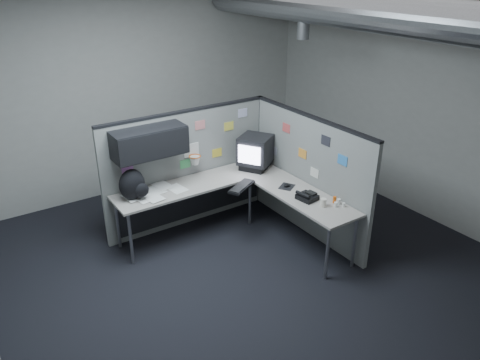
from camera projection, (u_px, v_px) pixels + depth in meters
room at (290, 88)px, 5.16m from camera, size 5.62×5.62×3.22m
partition_back at (179, 160)px, 6.14m from camera, size 2.44×0.42×1.63m
partition_right at (308, 175)px, 6.13m from camera, size 0.07×2.23×1.63m
desk at (227, 193)px, 6.11m from camera, size 2.31×2.11×0.73m
monitor at (255, 152)px, 6.47m from camera, size 0.56×0.56×0.47m
keyboard at (242, 187)px, 5.97m from camera, size 0.48×0.36×0.04m
mouse at (287, 186)px, 6.01m from camera, size 0.26×0.25×0.04m
phone at (307, 197)px, 5.68m from camera, size 0.23×0.25×0.11m
bottles at (338, 202)px, 5.55m from camera, size 0.13×0.19×0.08m
cup at (323, 203)px, 5.51m from camera, size 0.09×0.09×0.10m
papers at (154, 193)px, 5.84m from camera, size 0.80×0.55×0.02m
backpack at (133, 185)px, 5.62m from camera, size 0.37×0.33×0.39m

